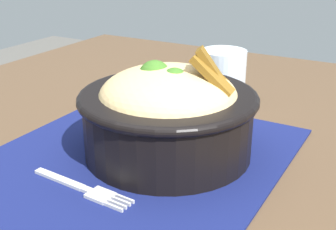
# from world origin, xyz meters

# --- Properties ---
(table) EXTENTS (1.21, 0.98, 0.71)m
(table) POSITION_xyz_m (0.00, 0.00, 0.65)
(table) COLOR #4C3826
(table) RESTS_ON ground_plane
(placemat) EXTENTS (0.41, 0.34, 0.00)m
(placemat) POSITION_xyz_m (-0.02, -0.01, 0.71)
(placemat) COLOR #11194C
(placemat) RESTS_ON table
(bowl) EXTENTS (0.23, 0.23, 0.13)m
(bowl) POSITION_xyz_m (-0.06, 0.02, 0.76)
(bowl) COLOR black
(bowl) RESTS_ON placemat
(fork) EXTENTS (0.02, 0.13, 0.00)m
(fork) POSITION_xyz_m (0.06, -0.02, 0.71)
(fork) COLOR beige
(fork) RESTS_ON placemat
(drinking_glass) EXTENTS (0.07, 0.07, 0.09)m
(drinking_glass) POSITION_xyz_m (-0.25, 0.01, 0.75)
(drinking_glass) COLOR silver
(drinking_glass) RESTS_ON table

